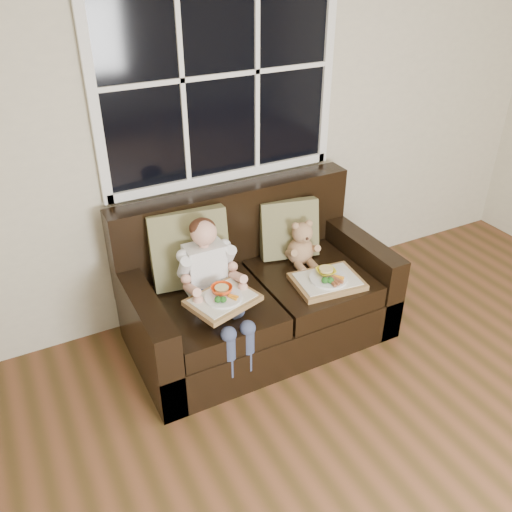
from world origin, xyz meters
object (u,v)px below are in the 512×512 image
tray_right (327,280)px  loveseat (255,294)px  teddy_bear (301,246)px  tray_left (223,298)px  child (211,276)px

tray_right → loveseat: bearing=148.5°
teddy_bear → tray_left: teddy_bear is taller
child → teddy_bear: size_ratio=2.39×
loveseat → child: child is taller
loveseat → child: (-0.35, -0.12, 0.32)m
tray_left → teddy_bear: bearing=6.0°
loveseat → child: size_ratio=2.14×
teddy_bear → tray_left: 0.78m
loveseat → tray_left: 0.53m
child → tray_left: size_ratio=1.76×
tray_left → tray_right: size_ratio=0.98×
loveseat → tray_right: 0.50m
tray_right → tray_left: bearing=-174.2°
loveseat → tray_right: bearing=-37.9°
loveseat → tray_right: loveseat is taller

